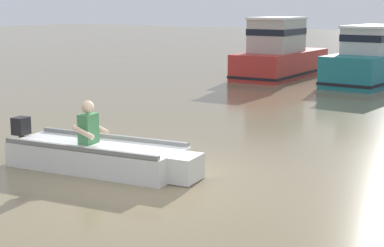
% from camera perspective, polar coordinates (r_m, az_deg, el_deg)
% --- Properties ---
extents(ground_plane, '(120.00, 120.00, 0.00)m').
position_cam_1_polar(ground_plane, '(9.84, -3.77, -5.56)').
color(ground_plane, '#7A6B4C').
extents(rowboat_with_person, '(3.73, 1.49, 1.19)m').
position_cam_1_polar(rowboat_with_person, '(10.68, -8.58, -2.95)').
color(rowboat_with_person, white).
rests_on(rowboat_with_person, ground).
extents(moored_boat_red, '(2.12, 5.31, 2.33)m').
position_cam_1_polar(moored_boat_red, '(24.35, 8.15, 6.32)').
color(moored_boat_red, '#B72D28').
rests_on(moored_boat_red, ground).
extents(moored_boat_teal, '(2.28, 6.34, 2.08)m').
position_cam_1_polar(moored_boat_teal, '(23.38, 16.82, 5.62)').
color(moored_boat_teal, '#1E727A').
rests_on(moored_boat_teal, ground).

